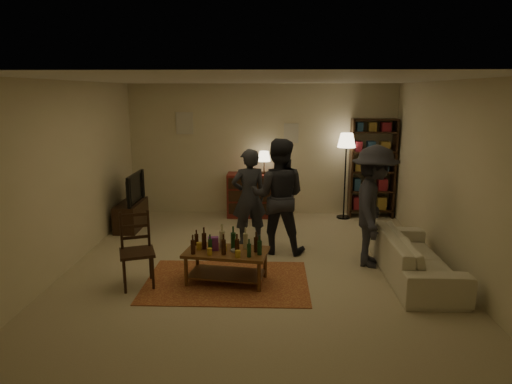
{
  "coord_description": "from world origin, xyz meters",
  "views": [
    {
      "loc": [
        0.21,
        -6.44,
        2.55
      ],
      "look_at": [
        -0.02,
        0.1,
        1.1
      ],
      "focal_mm": 32.0,
      "sensor_mm": 36.0,
      "label": 1
    }
  ],
  "objects_px": {
    "coffee_table": "(226,254)",
    "sofa": "(415,257)",
    "tv_stand": "(131,208)",
    "person_left": "(249,197)",
    "bookshelf": "(372,167)",
    "floor_lamp": "(346,146)",
    "person_by_sofa": "(373,206)",
    "dresser": "(252,194)",
    "dining_chair": "(136,247)",
    "person_right": "(278,196)"
  },
  "relations": [
    {
      "from": "floor_lamp",
      "to": "person_right",
      "type": "bearing_deg",
      "value": -123.87
    },
    {
      "from": "coffee_table",
      "to": "dresser",
      "type": "height_order",
      "value": "dresser"
    },
    {
      "from": "floor_lamp",
      "to": "sofa",
      "type": "distance_m",
      "value": 3.31
    },
    {
      "from": "sofa",
      "to": "person_right",
      "type": "distance_m",
      "value": 2.22
    },
    {
      "from": "tv_stand",
      "to": "sofa",
      "type": "xyz_separation_m",
      "value": [
        4.64,
        -2.2,
        -0.08
      ]
    },
    {
      "from": "floor_lamp",
      "to": "person_by_sofa",
      "type": "relative_size",
      "value": 0.97
    },
    {
      "from": "dining_chair",
      "to": "bookshelf",
      "type": "xyz_separation_m",
      "value": [
        3.82,
        3.55,
        0.5
      ]
    },
    {
      "from": "dining_chair",
      "to": "person_left",
      "type": "relative_size",
      "value": 0.62
    },
    {
      "from": "person_left",
      "to": "bookshelf",
      "type": "bearing_deg",
      "value": -159.69
    },
    {
      "from": "tv_stand",
      "to": "dining_chair",
      "type": "bearing_deg",
      "value": -71.34
    },
    {
      "from": "floor_lamp",
      "to": "person_by_sofa",
      "type": "height_order",
      "value": "person_by_sofa"
    },
    {
      "from": "person_left",
      "to": "person_by_sofa",
      "type": "xyz_separation_m",
      "value": [
        1.87,
        -0.89,
        0.08
      ]
    },
    {
      "from": "person_left",
      "to": "coffee_table",
      "type": "bearing_deg",
      "value": 65.53
    },
    {
      "from": "dining_chair",
      "to": "person_right",
      "type": "xyz_separation_m",
      "value": [
        1.89,
        1.37,
        0.38
      ]
    },
    {
      "from": "tv_stand",
      "to": "person_right",
      "type": "height_order",
      "value": "person_right"
    },
    {
      "from": "bookshelf",
      "to": "person_by_sofa",
      "type": "relative_size",
      "value": 1.12
    },
    {
      "from": "dining_chair",
      "to": "bookshelf",
      "type": "distance_m",
      "value": 5.24
    },
    {
      "from": "person_by_sofa",
      "to": "dining_chair",
      "type": "bearing_deg",
      "value": 118.45
    },
    {
      "from": "tv_stand",
      "to": "person_by_sofa",
      "type": "height_order",
      "value": "person_by_sofa"
    },
    {
      "from": "dining_chair",
      "to": "sofa",
      "type": "bearing_deg",
      "value": -14.44
    },
    {
      "from": "dresser",
      "to": "person_right",
      "type": "relative_size",
      "value": 0.74
    },
    {
      "from": "dresser",
      "to": "person_right",
      "type": "distance_m",
      "value": 2.21
    },
    {
      "from": "sofa",
      "to": "person_by_sofa",
      "type": "distance_m",
      "value": 0.91
    },
    {
      "from": "dresser",
      "to": "person_by_sofa",
      "type": "xyz_separation_m",
      "value": [
        1.89,
        -2.64,
        0.42
      ]
    },
    {
      "from": "coffee_table",
      "to": "sofa",
      "type": "distance_m",
      "value": 2.61
    },
    {
      "from": "coffee_table",
      "to": "tv_stand",
      "type": "height_order",
      "value": "tv_stand"
    },
    {
      "from": "coffee_table",
      "to": "bookshelf",
      "type": "bearing_deg",
      "value": 52.45
    },
    {
      "from": "tv_stand",
      "to": "person_left",
      "type": "height_order",
      "value": "person_left"
    },
    {
      "from": "person_left",
      "to": "person_right",
      "type": "height_order",
      "value": "person_right"
    },
    {
      "from": "bookshelf",
      "to": "person_by_sofa",
      "type": "bearing_deg",
      "value": -101.41
    },
    {
      "from": "dresser",
      "to": "person_by_sofa",
      "type": "height_order",
      "value": "person_by_sofa"
    },
    {
      "from": "person_left",
      "to": "sofa",
      "type": "bearing_deg",
      "value": 133.42
    },
    {
      "from": "bookshelf",
      "to": "person_left",
      "type": "relative_size",
      "value": 1.24
    },
    {
      "from": "dresser",
      "to": "floor_lamp",
      "type": "bearing_deg",
      "value": -1.93
    },
    {
      "from": "tv_stand",
      "to": "person_left",
      "type": "xyz_separation_m",
      "value": [
        2.28,
        -0.83,
        0.43
      ]
    },
    {
      "from": "coffee_table",
      "to": "person_left",
      "type": "relative_size",
      "value": 0.72
    },
    {
      "from": "person_right",
      "to": "coffee_table",
      "type": "bearing_deg",
      "value": 68.27
    },
    {
      "from": "coffee_table",
      "to": "dresser",
      "type": "distance_m",
      "value": 3.37
    },
    {
      "from": "floor_lamp",
      "to": "sofa",
      "type": "bearing_deg",
      "value": -80.46
    },
    {
      "from": "dining_chair",
      "to": "person_by_sofa",
      "type": "bearing_deg",
      "value": -5.55
    },
    {
      "from": "sofa",
      "to": "person_left",
      "type": "xyz_separation_m",
      "value": [
        -2.37,
        1.37,
        0.51
      ]
    },
    {
      "from": "coffee_table",
      "to": "floor_lamp",
      "type": "xyz_separation_m",
      "value": [
        2.08,
        3.3,
        1.07
      ]
    },
    {
      "from": "dining_chair",
      "to": "person_by_sofa",
      "type": "distance_m",
      "value": 3.4
    },
    {
      "from": "coffee_table",
      "to": "sofa",
      "type": "relative_size",
      "value": 0.57
    },
    {
      "from": "coffee_table",
      "to": "person_left",
      "type": "distance_m",
      "value": 1.69
    },
    {
      "from": "tv_stand",
      "to": "dresser",
      "type": "xyz_separation_m",
      "value": [
        2.25,
        0.91,
        0.09
      ]
    },
    {
      "from": "floor_lamp",
      "to": "coffee_table",
      "type": "bearing_deg",
      "value": -122.22
    },
    {
      "from": "bookshelf",
      "to": "floor_lamp",
      "type": "xyz_separation_m",
      "value": [
        -0.56,
        -0.13,
        0.44
      ]
    },
    {
      "from": "floor_lamp",
      "to": "person_right",
      "type": "distance_m",
      "value": 2.53
    },
    {
      "from": "dresser",
      "to": "floor_lamp",
      "type": "height_order",
      "value": "floor_lamp"
    }
  ]
}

